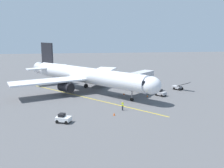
{
  "coord_description": "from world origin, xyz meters",
  "views": [
    {
      "loc": [
        0.88,
        61.19,
        14.64
      ],
      "look_at": [
        -5.88,
        6.79,
        3.0
      ],
      "focal_mm": 40.03,
      "sensor_mm": 36.0,
      "label": 1
    }
  ],
  "objects": [
    {
      "name": "safety_cone_wing_port",
      "position": [
        -4.69,
        19.47,
        0.28
      ],
      "size": [
        0.32,
        0.32,
        0.55
      ],
      "primitive_type": "cone",
      "color": "#F2590F",
      "rests_on": "ground"
    },
    {
      "name": "tug_near_nose",
      "position": [
        4.01,
        21.9,
        0.7
      ],
      "size": [
        2.7,
        2.27,
        1.5
      ],
      "color": "white",
      "rests_on": "ground"
    },
    {
      "name": "tug_portside",
      "position": [
        -17.15,
        7.18,
        0.7
      ],
      "size": [
        2.57,
        2.74,
        1.5
      ],
      "color": "#9E9EA3",
      "rests_on": "ground"
    },
    {
      "name": "ground_plane",
      "position": [
        0.0,
        0.0,
        0.0
      ],
      "size": [
        220.0,
        220.0,
        0.0
      ],
      "primitive_type": "plane",
      "color": "#565659"
    },
    {
      "name": "safety_cone_nose_left",
      "position": [
        -13.84,
        7.75,
        0.28
      ],
      "size": [
        0.32,
        0.32,
        0.55
      ],
      "primitive_type": "cone",
      "color": "#F2590F",
      "rests_on": "ground"
    },
    {
      "name": "jet_bridge",
      "position": [
        -11.84,
        5.29,
        3.76
      ],
      "size": [
        9.66,
        9.3,
        5.4
      ],
      "color": "#B7B7BC",
      "rests_on": "ground"
    },
    {
      "name": "belt_loader_starboard_side",
      "position": [
        -23.45,
        1.72,
        0.71
      ],
      "size": [
        3.79,
        4.33,
        2.32
      ],
      "color": "#9E9EA3",
      "rests_on": "ground"
    },
    {
      "name": "safety_cone_nose_right",
      "position": [
        -8.9,
        5.21,
        0.28
      ],
      "size": [
        0.32,
        0.32,
        0.55
      ],
      "primitive_type": "cone",
      "color": "#F2590F",
      "rests_on": "ground"
    },
    {
      "name": "ground_crew_marshaller",
      "position": [
        -6.65,
        16.76,
        0.89
      ],
      "size": [
        0.47,
        0.39,
        1.71
      ],
      "color": "#23232D",
      "rests_on": "ground"
    },
    {
      "name": "apron_lead_in_line",
      "position": [
        -0.39,
        6.97,
        0.01
      ],
      "size": [
        27.64,
        29.24,
        0.01
      ],
      "primitive_type": "cube",
      "rotation": [
        0.0,
        0.0,
        0.76
      ],
      "color": "yellow",
      "rests_on": "ground"
    },
    {
      "name": "airplane",
      "position": [
        -0.19,
        0.77,
        4.0
      ],
      "size": [
        32.82,
        33.32,
        11.5
      ],
      "color": "white",
      "rests_on": "ground"
    }
  ]
}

